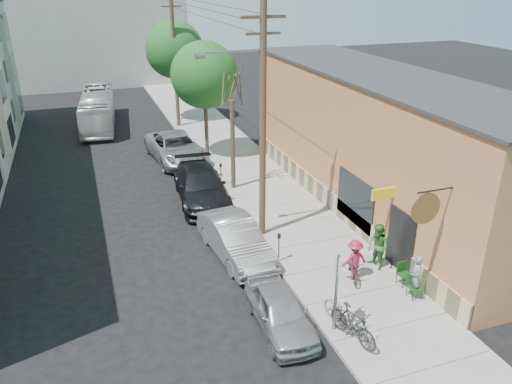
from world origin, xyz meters
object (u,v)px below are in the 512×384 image
object	(u,v)px
tree_leafy_far	(174,49)
patio_chair_b	(405,274)
sign_post	(337,286)
tree_bare	(233,145)
parked_bike_a	(353,324)
patron_grey	(416,276)
bus	(98,109)
car_3	(176,148)
tree_leafy_mid	(204,75)
patron_green	(378,247)
patio_chair_a	(415,287)
car_1	(235,239)
car_0	(280,311)
parking_meter_near	(279,243)
utility_pole_near	(261,119)
parking_meter_far	(221,171)
cyclist	(354,260)
car_2	(201,186)
parked_bike_b	(344,314)

from	to	relation	value
tree_leafy_far	patio_chair_b	world-z (taller)	tree_leafy_far
sign_post	tree_bare	xyz separation A→B (m)	(0.45, 12.44, 0.72)
tree_leafy_far	parked_bike_a	xyz separation A→B (m)	(-0.14, -27.88, -4.83)
parked_bike_a	patron_grey	bearing A→B (deg)	6.80
bus	car_3	bearing A→B (deg)	-61.82
tree_leafy_mid	patron_green	bearing A→B (deg)	-79.35
patron_grey	bus	bearing A→B (deg)	-145.04
tree_leafy_far	patron_green	xyz separation A→B (m)	(2.88, -24.45, -4.49)
patron_green	car_3	world-z (taller)	patron_green
patio_chair_a	patio_chair_b	size ratio (longest dim) A/B	1.00
patron_green	car_1	distance (m)	5.72
car_3	bus	bearing A→B (deg)	106.90
sign_post	car_1	bearing A→B (deg)	105.10
tree_bare	patron_green	world-z (taller)	tree_bare
car_0	patron_grey	bearing A→B (deg)	0.17
car_3	tree_leafy_mid	bearing A→B (deg)	-5.01
tree_leafy_far	bus	size ratio (longest dim) A/B	0.80
parking_meter_near	patio_chair_a	size ratio (longest dim) A/B	1.41
parking_meter_near	patio_chair_b	xyz separation A→B (m)	(3.78, -3.13, -0.39)
patio_chair_a	utility_pole_near	bearing A→B (deg)	141.27
parking_meter_far	bus	world-z (taller)	bus
parking_meter_far	car_1	distance (m)	7.38
parking_meter_far	cyclist	world-z (taller)	cyclist
car_1	car_2	xyz separation A→B (m)	(0.00, 5.86, 0.04)
patio_chair_a	car_0	world-z (taller)	car_0
parking_meter_near	car_1	bearing A→B (deg)	140.12
patio_chair_b	car_3	bearing A→B (deg)	105.00
utility_pole_near	patron_green	xyz separation A→B (m)	(3.29, -4.21, -4.32)
tree_bare	car_2	bearing A→B (deg)	-157.14
tree_leafy_far	patron_grey	size ratio (longest dim) A/B	4.61
parking_meter_far	patio_chair_a	distance (m)	12.92
parking_meter_far	patron_grey	xyz separation A→B (m)	(3.67, -12.30, -0.01)
utility_pole_near	tree_leafy_far	bearing A→B (deg)	88.84
parked_bike_b	tree_leafy_mid	bearing A→B (deg)	77.53
parked_bike_b	car_3	size ratio (longest dim) A/B	0.31
tree_leafy_mid	patio_chair_b	distance (m)	17.62
utility_pole_near	parking_meter_near	bearing A→B (deg)	-93.26
car_0	car_2	distance (m)	10.75
patio_chair_b	parked_bike_b	world-z (taller)	parked_bike_b
utility_pole_near	cyclist	distance (m)	6.70
parking_meter_far	patron_green	size ratio (longest dim) A/B	0.66
patron_grey	cyclist	distance (m)	2.29
cyclist	patio_chair_b	bearing A→B (deg)	145.26
patron_grey	bus	xyz separation A→B (m)	(-9.21, 27.18, 0.35)
utility_pole_near	patio_chair_b	size ratio (longest dim) A/B	11.36
patio_chair_b	patron_green	xyz separation A→B (m)	(-0.35, 1.37, 0.50)
tree_leafy_mid	bus	xyz separation A→B (m)	(-6.09, 9.76, -3.90)
tree_leafy_mid	bus	size ratio (longest dim) A/B	0.75
tree_bare	cyclist	bearing A→B (deg)	-80.53
patio_chair_a	parked_bike_a	xyz separation A→B (m)	(-3.23, -1.24, 0.16)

